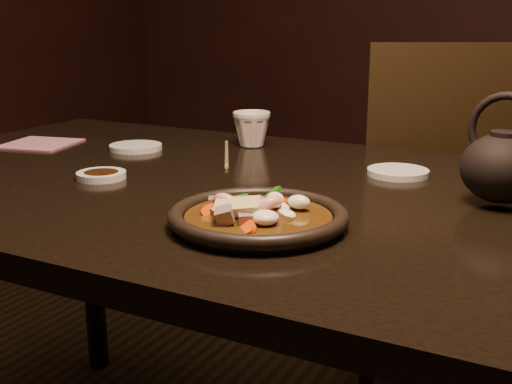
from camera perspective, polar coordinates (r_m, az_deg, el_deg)
The scene contains 11 objects.
table at distance 1.17m, azimuth -1.18°, elevation -2.85°, with size 1.60×0.90×0.75m.
chair at distance 1.76m, azimuth 16.08°, elevation -1.98°, with size 0.62×0.62×0.98m.
plate at distance 0.91m, azimuth 0.20°, elevation -2.29°, with size 0.26×0.26×0.03m.
stirfry at distance 0.91m, azimuth 0.04°, elevation -1.95°, with size 0.14×0.17×0.05m.
soy_dish at distance 1.22m, azimuth -13.59°, elevation 1.46°, with size 0.09×0.09×0.01m, color silver.
saucer_left at distance 1.48m, azimuth -10.64°, elevation 3.95°, with size 0.12×0.12×0.01m, color silver.
saucer_right at distance 1.24m, azimuth 12.51°, elevation 1.73°, with size 0.12×0.12×0.01m, color silver.
tea_cup at distance 1.48m, azimuth -0.39°, elevation 5.72°, with size 0.09×0.08×0.09m, color silver.
chopsticks at distance 1.39m, azimuth -2.64°, elevation 3.42°, with size 0.14×0.23×0.01m.
napkin at distance 1.59m, azimuth -18.66°, elevation 4.08°, with size 0.15×0.15×0.00m, color #985D6A.
teapot at distance 1.08m, azimuth 21.12°, elevation 2.32°, with size 0.16×0.13×0.18m.
Camera 1 is at (0.54, -0.97, 1.04)m, focal length 45.00 mm.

